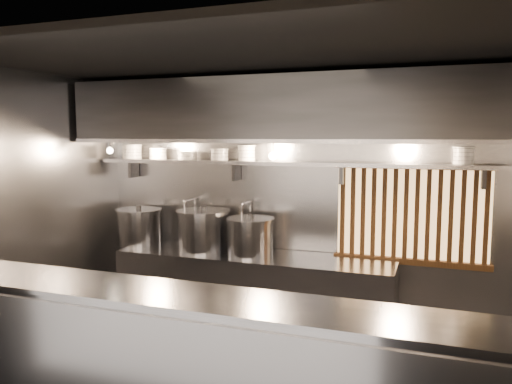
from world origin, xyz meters
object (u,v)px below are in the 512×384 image
Objects in this scene: pendant_bulb at (273,156)px; stock_pot_right at (203,230)px; heat_lamp at (109,145)px; stock_pot_mid at (250,236)px; stock_pot_left at (139,226)px.

pendant_bulb is 0.27× the size of stock_pot_right.
pendant_bulb reaches higher than stock_pot_right.
heat_lamp is 1.83m from pendant_bulb.
heat_lamp is at bearing -163.47° from stock_pot_right.
stock_pot_mid is at bearing -4.33° from stock_pot_right.
pendant_bulb is 0.89m from stock_pot_mid.
heat_lamp is at bearing -114.24° from stock_pot_left.
stock_pot_left is 0.85m from stock_pot_right.
stock_pot_right is at bearing 175.67° from stock_pot_mid.
stock_pot_left is 1.43m from stock_pot_mid.
stock_pot_right is at bearing -176.24° from pendant_bulb.
heat_lamp reaches higher than stock_pot_right.
stock_pot_mid is at bearing -2.99° from stock_pot_left.
heat_lamp is 1.86m from stock_pot_mid.
stock_pot_left reaches higher than stock_pot_mid.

